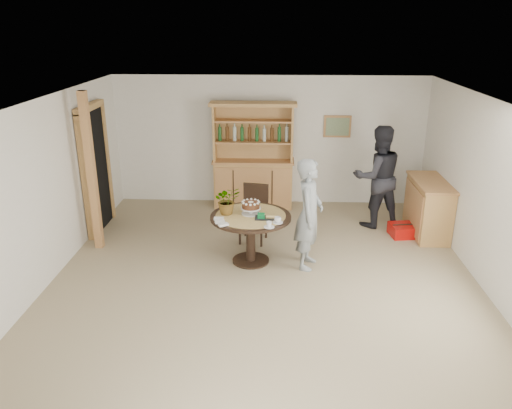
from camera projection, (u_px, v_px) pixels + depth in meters
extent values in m
plane|color=tan|center=(264.00, 287.00, 6.87)|extent=(7.00, 7.00, 0.00)
cube|color=white|center=(269.00, 141.00, 9.72)|extent=(6.00, 0.04, 2.50)
cube|color=white|center=(249.00, 391.00, 3.16)|extent=(6.00, 0.04, 2.50)
cube|color=white|center=(37.00, 199.00, 6.56)|extent=(0.04, 7.00, 2.50)
cube|color=white|center=(501.00, 206.00, 6.32)|extent=(0.04, 7.00, 2.50)
cube|color=white|center=(265.00, 105.00, 6.00)|extent=(6.00, 7.00, 0.04)
cube|color=#B4794B|center=(337.00, 126.00, 9.53)|extent=(0.52, 0.03, 0.42)
cube|color=#59724C|center=(337.00, 127.00, 9.51)|extent=(0.44, 0.02, 0.34)
cube|color=black|center=(95.00, 171.00, 8.50)|extent=(0.10, 0.90, 2.10)
cube|color=tan|center=(86.00, 179.00, 8.03)|extent=(0.12, 0.10, 2.10)
cube|color=tan|center=(106.00, 163.00, 8.97)|extent=(0.12, 0.10, 2.10)
cube|color=tan|center=(89.00, 107.00, 8.13)|extent=(0.12, 1.10, 0.10)
cube|color=#B4794B|center=(91.00, 173.00, 7.67)|extent=(0.12, 0.12, 2.50)
cube|color=tan|center=(253.00, 184.00, 9.76)|extent=(1.50, 0.50, 0.90)
cube|color=#B4794B|center=(253.00, 161.00, 9.60)|extent=(1.56, 0.54, 0.04)
cube|color=tan|center=(254.00, 131.00, 9.50)|extent=(1.50, 0.04, 1.06)
cube|color=tan|center=(215.00, 133.00, 9.39)|extent=(0.04, 0.34, 1.06)
cube|color=tan|center=(292.00, 133.00, 9.33)|extent=(0.04, 0.34, 1.06)
cube|color=#B4794B|center=(253.00, 142.00, 9.42)|extent=(1.44, 0.32, 0.03)
cube|color=#B4794B|center=(253.00, 121.00, 9.28)|extent=(1.44, 0.32, 0.03)
cube|color=tan|center=(253.00, 104.00, 9.18)|extent=(1.62, 0.40, 0.06)
cylinder|color=#194C1E|center=(223.00, 133.00, 9.39)|extent=(0.07, 0.07, 0.28)
cylinder|color=#4C2D14|center=(232.00, 134.00, 9.38)|extent=(0.07, 0.07, 0.28)
cylinder|color=#B2BFB2|center=(240.00, 134.00, 9.38)|extent=(0.07, 0.07, 0.28)
cylinder|color=#194C1E|center=(249.00, 134.00, 9.37)|extent=(0.07, 0.07, 0.28)
cylinder|color=#4C2D14|center=(257.00, 134.00, 9.37)|extent=(0.07, 0.07, 0.28)
cylinder|color=#B2BFB2|center=(266.00, 134.00, 9.36)|extent=(0.07, 0.07, 0.28)
cylinder|color=#194C1E|center=(274.00, 134.00, 9.35)|extent=(0.07, 0.07, 0.28)
cylinder|color=#4C2D14|center=(283.00, 134.00, 9.35)|extent=(0.07, 0.07, 0.28)
cube|color=tan|center=(428.00, 209.00, 8.48)|extent=(0.50, 1.20, 0.90)
cube|color=#B4794B|center=(431.00, 182.00, 8.32)|extent=(0.54, 1.26, 0.04)
cylinder|color=black|center=(251.00, 217.00, 7.37)|extent=(1.20, 1.20, 0.04)
cylinder|color=black|center=(251.00, 240.00, 7.49)|extent=(0.14, 0.14, 0.70)
cylinder|color=black|center=(251.00, 260.00, 7.61)|extent=(0.56, 0.56, 0.03)
cylinder|color=tan|center=(251.00, 215.00, 7.36)|extent=(1.04, 1.04, 0.01)
cube|color=black|center=(253.00, 216.00, 8.17)|extent=(0.49, 0.49, 0.04)
cube|color=black|center=(256.00, 198.00, 8.25)|extent=(0.42, 0.11, 0.46)
cube|color=black|center=(256.00, 185.00, 8.18)|extent=(0.42, 0.12, 0.05)
cube|color=black|center=(240.00, 232.00, 8.12)|extent=(0.04, 0.04, 0.44)
cube|color=black|center=(261.00, 234.00, 8.04)|extent=(0.04, 0.04, 0.44)
cube|color=black|center=(245.00, 224.00, 8.45)|extent=(0.04, 0.04, 0.44)
cube|color=black|center=(266.00, 226.00, 8.37)|extent=(0.04, 0.04, 0.44)
cylinder|color=white|center=(251.00, 213.00, 7.40)|extent=(0.28, 0.28, 0.01)
cylinder|color=white|center=(251.00, 211.00, 7.39)|extent=(0.05, 0.05, 0.08)
cylinder|color=white|center=(251.00, 208.00, 7.37)|extent=(0.30, 0.30, 0.01)
cylinder|color=#4F2C16|center=(251.00, 205.00, 7.35)|extent=(0.26, 0.26, 0.09)
cylinder|color=white|center=(251.00, 202.00, 7.34)|extent=(0.08, 0.08, 0.01)
sphere|color=white|center=(259.00, 202.00, 7.33)|extent=(0.04, 0.04, 0.04)
sphere|color=white|center=(258.00, 201.00, 7.39)|extent=(0.04, 0.04, 0.04)
sphere|color=white|center=(255.00, 200.00, 7.43)|extent=(0.04, 0.04, 0.04)
sphere|color=white|center=(251.00, 199.00, 7.45)|extent=(0.04, 0.04, 0.04)
sphere|color=white|center=(247.00, 200.00, 7.44)|extent=(0.04, 0.04, 0.04)
sphere|color=white|center=(244.00, 201.00, 7.40)|extent=(0.04, 0.04, 0.04)
sphere|color=white|center=(243.00, 202.00, 7.34)|extent=(0.04, 0.04, 0.04)
sphere|color=white|center=(243.00, 203.00, 7.29)|extent=(0.04, 0.04, 0.04)
sphere|color=white|center=(246.00, 204.00, 7.24)|extent=(0.04, 0.04, 0.04)
sphere|color=white|center=(250.00, 205.00, 7.23)|extent=(0.04, 0.04, 0.04)
sphere|color=white|center=(255.00, 205.00, 7.24)|extent=(0.04, 0.04, 0.04)
sphere|color=white|center=(258.00, 204.00, 7.28)|extent=(0.04, 0.04, 0.04)
imported|color=#3F7233|center=(227.00, 200.00, 7.34)|extent=(0.47, 0.44, 0.42)
cube|color=black|center=(265.00, 218.00, 7.23)|extent=(0.30, 0.20, 0.01)
cube|color=#0B682F|center=(261.00, 216.00, 7.22)|extent=(0.10, 0.10, 0.06)
cube|color=#0B682F|center=(261.00, 213.00, 7.21)|extent=(0.11, 0.02, 0.01)
cylinder|color=white|center=(278.00, 222.00, 7.08)|extent=(0.15, 0.15, 0.01)
imported|color=white|center=(278.00, 220.00, 7.06)|extent=(0.10, 0.10, 0.08)
cylinder|color=white|center=(269.00, 227.00, 6.92)|extent=(0.15, 0.15, 0.01)
imported|color=white|center=(269.00, 224.00, 6.91)|extent=(0.08, 0.08, 0.07)
cube|color=white|center=(219.00, 219.00, 7.18)|extent=(0.14, 0.08, 0.03)
cube|color=white|center=(220.00, 222.00, 7.07)|extent=(0.16, 0.11, 0.03)
cube|color=white|center=(223.00, 225.00, 6.97)|extent=(0.16, 0.14, 0.03)
imported|color=gray|center=(309.00, 214.00, 7.20)|extent=(0.52, 0.67, 1.65)
imported|color=black|center=(377.00, 177.00, 8.67)|extent=(1.01, 0.87, 1.81)
cube|color=#BE0E09|center=(408.00, 230.00, 8.50)|extent=(0.65, 0.48, 0.20)
cube|color=black|center=(409.00, 224.00, 8.46)|extent=(0.56, 0.12, 0.01)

